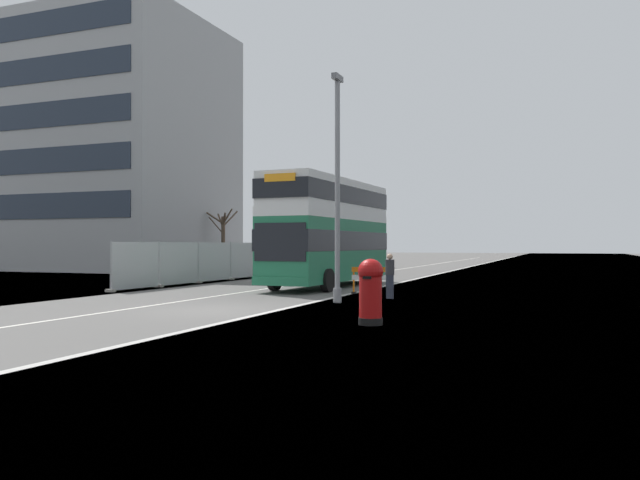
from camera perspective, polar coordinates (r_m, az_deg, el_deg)
ground at (r=19.61m, az=-8.24°, el=-6.44°), size 140.00×280.00×0.10m
double_decker_bus at (r=30.17m, az=0.79°, el=0.86°), size 3.05×10.41×5.05m
lamppost_foreground at (r=22.09m, az=1.58°, el=4.06°), size 0.29×0.70×7.93m
red_pillar_postbox at (r=16.00m, az=4.56°, el=-4.37°), size 0.64×0.64×1.66m
roadworks_barrier at (r=25.94m, az=4.62°, el=-3.37°), size 1.63×0.69×1.09m
construction_site_fence at (r=36.66m, az=-8.06°, el=-1.92°), size 0.44×20.60×2.18m
car_oncoming_near at (r=47.14m, az=2.74°, el=-1.55°), size 2.08×4.33×2.30m
car_receding_mid at (r=54.85m, az=4.35°, el=-1.44°), size 2.02×4.60×2.21m
bare_tree_far_verge_near at (r=50.90m, az=-8.71°, el=0.33°), size 2.16×2.45×4.87m
bare_tree_far_verge_mid at (r=70.01m, az=2.16°, el=0.02°), size 2.42×3.35×5.28m
bare_tree_far_verge_far at (r=76.30m, az=0.98°, el=-0.41°), size 2.70×2.65×4.48m
pedestrian_at_kerb at (r=23.81m, az=6.30°, el=-3.24°), size 0.34×0.34×1.67m
backdrop_office_block at (r=60.41m, az=-23.21°, el=7.18°), size 30.44×14.39×19.92m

